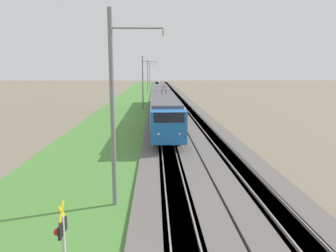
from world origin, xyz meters
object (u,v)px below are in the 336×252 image
catenary_mast_near (114,109)px  catenary_mast_mid (143,82)px  catenary_mast_distant (150,74)px  catenary_mast_far (148,76)px  passenger_train (162,101)px  crossing_signal_near (63,247)px

catenary_mast_near → catenary_mast_mid: bearing=-0.0°
catenary_mast_near → catenary_mast_mid: 39.87m
catenary_mast_distant → catenary_mast_near: bearing=-180.0°
catenary_mast_near → catenary_mast_distant: size_ratio=0.99×
catenary_mast_mid → catenary_mast_far: 39.87m
passenger_train → catenary_mast_far: bearing=-176.5°
passenger_train → catenary_mast_near: (-30.95, 3.00, 2.59)m
crossing_signal_near → catenary_mast_far: (86.86, -0.56, 2.92)m
passenger_train → crossing_signal_near: bearing=-5.3°
catenary_mast_near → catenary_mast_mid: size_ratio=1.06×
passenger_train → catenary_mast_mid: 9.70m
catenary_mast_mid → catenary_mast_distant: catenary_mast_distant is taller
passenger_train → catenary_mast_mid: size_ratio=4.87×
crossing_signal_near → catenary_mast_near: catenary_mast_near is taller
catenary_mast_mid → catenary_mast_distant: 79.75m
passenger_train → crossing_signal_near: passenger_train is taller
crossing_signal_near → catenary_mast_far: 86.91m
passenger_train → catenary_mast_near: bearing=-5.5°
catenary_mast_near → catenary_mast_distant: 119.62m
passenger_train → catenary_mast_distant: 88.76m
catenary_mast_far → catenary_mast_distant: 39.87m
passenger_train → catenary_mast_near: size_ratio=4.61×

